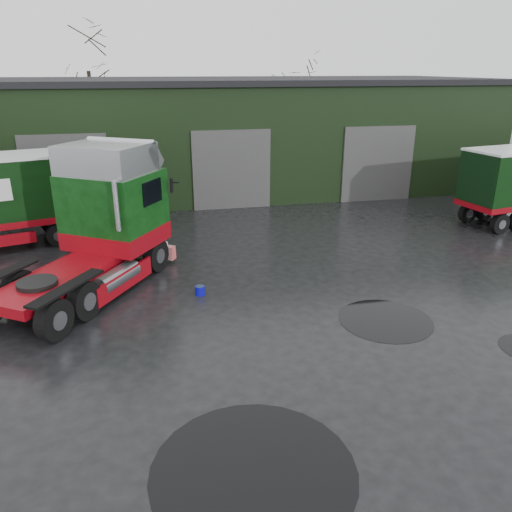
{
  "coord_description": "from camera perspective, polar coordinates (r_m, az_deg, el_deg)",
  "views": [
    {
      "loc": [
        -2.06,
        -11.05,
        6.91
      ],
      "look_at": [
        0.8,
        2.37,
        1.7
      ],
      "focal_mm": 35.0,
      "sensor_mm": 36.0,
      "label": 1
    }
  ],
  "objects": [
    {
      "name": "tree_back_a",
      "position": [
        41.3,
        -18.29,
        16.8
      ],
      "size": [
        4.4,
        4.4,
        9.5
      ],
      "primitive_type": null,
      "color": "black",
      "rests_on": "ground"
    },
    {
      "name": "tree_back_b",
      "position": [
        42.9,
        4.52,
        16.5
      ],
      "size": [
        4.4,
        4.4,
        7.5
      ],
      "primitive_type": null,
      "color": "black",
      "rests_on": "ground"
    },
    {
      "name": "warehouse",
      "position": [
        31.54,
        -4.68,
        13.89
      ],
      "size": [
        32.4,
        12.4,
        6.3
      ],
      "color": "black",
      "rests_on": "ground"
    },
    {
      "name": "puddle_1",
      "position": [
        15.13,
        14.57,
        -7.1
      ],
      "size": [
        2.73,
        2.73,
        0.01
      ],
      "primitive_type": "cylinder",
      "color": "black",
      "rests_on": "ground"
    },
    {
      "name": "wash_bucket",
      "position": [
        16.25,
        -6.43,
        -3.93
      ],
      "size": [
        0.39,
        0.39,
        0.3
      ],
      "primitive_type": "cylinder",
      "rotation": [
        0.0,
        0.0,
        0.26
      ],
      "color": "#0A07A4",
      "rests_on": "ground"
    },
    {
      "name": "hero_tractor",
      "position": [
        16.4,
        -20.09,
        3.22
      ],
      "size": [
        6.66,
        7.98,
        4.62
      ],
      "primitive_type": null,
      "rotation": [
        0.0,
        0.0,
        -0.57
      ],
      "color": "#0B350D",
      "rests_on": "ground"
    },
    {
      "name": "puddle_0",
      "position": [
        9.92,
        -0.28,
        -23.29
      ],
      "size": [
        3.82,
        3.82,
        0.01
      ],
      "primitive_type": "cylinder",
      "color": "black",
      "rests_on": "ground"
    },
    {
      "name": "ground",
      "position": [
        13.19,
        -1.26,
        -10.79
      ],
      "size": [
        100.0,
        100.0,
        0.0
      ],
      "primitive_type": "plane",
      "color": "black"
    }
  ]
}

